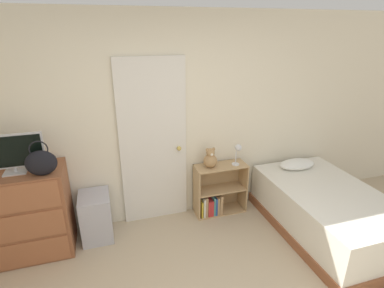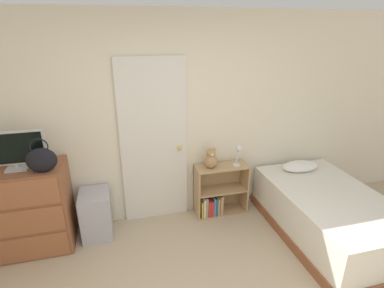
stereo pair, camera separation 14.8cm
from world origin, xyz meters
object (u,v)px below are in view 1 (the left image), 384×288
bookshelf (216,194)px  desk_lamp (238,150)px  dresser (27,213)px  handbag (41,163)px  tv (11,153)px  storage_bin (96,216)px  teddy_bear (210,159)px  bed (326,210)px

bookshelf → desk_lamp: size_ratio=2.42×
dresser → handbag: (0.27, -0.16, 0.63)m
tv → storage_bin: tv is taller
tv → teddy_bear: (2.13, 0.14, -0.40)m
bookshelf → storage_bin: bearing=-177.3°
storage_bin → bed: (2.66, -0.69, 0.00)m
dresser → tv: tv is taller
tv → desk_lamp: bearing=2.3°
handbag → tv: bearing=152.7°
dresser → storage_bin: bearing=4.5°
storage_bin → dresser: bearing=-175.5°
teddy_bear → bed: teddy_bear is taller
bookshelf → teddy_bear: (-0.10, -0.00, 0.53)m
teddy_bear → desk_lamp: desk_lamp is taller
handbag → bed: size_ratio=0.20×
handbag → bed: bearing=-8.9°
desk_lamp → dresser: bearing=-178.1°
dresser → desk_lamp: bearing=1.9°
dresser → handbag: 0.70m
teddy_bear → storage_bin: bearing=-177.3°
handbag → storage_bin: size_ratio=0.64×
desk_lamp → bed: desk_lamp is taller
tv → desk_lamp: size_ratio=2.12×
tv → bookshelf: size_ratio=0.88×
teddy_bear → dresser: bearing=-176.7°
handbag → teddy_bear: size_ratio=1.37×
bookshelf → bed: size_ratio=0.38×
handbag → bed: (3.08, -0.48, -0.84)m
tv → storage_bin: 1.15m
tv → handbag: (0.27, -0.14, -0.08)m
dresser → tv: (-0.01, -0.02, 0.71)m
dresser → desk_lamp: dresser is taller
handbag → bookshelf: (1.95, 0.28, -0.85)m
bookshelf → teddy_bear: bearing=-177.3°
dresser → storage_bin: size_ratio=1.76×
bed → tv: bearing=169.4°
tv → desk_lamp: 2.50m
dresser → bed: dresser is taller
tv → desk_lamp: (2.48, 0.10, -0.31)m
teddy_bear → desk_lamp: (0.35, -0.04, 0.09)m
storage_bin → teddy_bear: teddy_bear is taller
handbag → desk_lamp: size_ratio=1.27×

